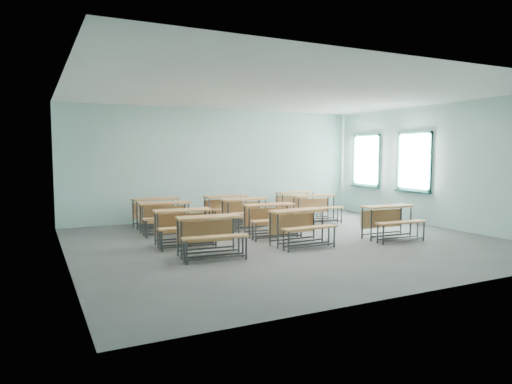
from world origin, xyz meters
TOP-DOWN VIEW (x-y plane):
  - room at (0.08, 0.03)m, footprint 9.04×8.04m
  - desk_unit_r0c0 at (-2.05, -0.61)m, footprint 1.27×0.91m
  - desk_unit_r0c1 at (-0.03, -0.50)m, footprint 1.22×0.83m
  - desk_unit_r0c2 at (2.17, -0.79)m, footprint 1.24×0.87m
  - desk_unit_r1c0 at (-2.18, 0.59)m, footprint 1.25×0.88m
  - desk_unit_r1c1 at (-0.08, 0.67)m, footprint 1.27×0.91m
  - desk_unit_r2c0 at (-2.15, 2.11)m, footprint 1.22×0.84m
  - desk_unit_r2c1 at (-0.05, 2.07)m, footprint 1.25×0.88m
  - desk_unit_r2c2 at (2.11, 2.08)m, footprint 1.27×0.92m
  - desk_unit_r3c0 at (-2.10, 3.15)m, footprint 1.28×0.92m
  - desk_unit_r3c1 at (-0.19, 3.01)m, footprint 1.22×0.84m
  - desk_unit_r3c2 at (2.21, 3.24)m, footprint 1.23×0.85m

SIDE VIEW (x-z plane):
  - desk_unit_r0c0 at x=-2.05m, z-range 0.13..0.88m
  - desk_unit_r0c1 at x=-0.03m, z-range 0.13..0.88m
  - desk_unit_r0c2 at x=2.17m, z-range 0.13..0.88m
  - desk_unit_r1c0 at x=-2.18m, z-range 0.13..0.88m
  - desk_unit_r1c1 at x=-0.08m, z-range 0.13..0.88m
  - desk_unit_r2c0 at x=-2.15m, z-range 0.13..0.88m
  - desk_unit_r2c1 at x=-0.05m, z-range 0.13..0.88m
  - desk_unit_r2c2 at x=2.11m, z-range 0.13..0.88m
  - desk_unit_r3c0 at x=-2.10m, z-range 0.13..0.88m
  - desk_unit_r3c1 at x=-0.19m, z-range 0.13..0.88m
  - desk_unit_r3c2 at x=2.21m, z-range 0.13..0.88m
  - room at x=0.08m, z-range -0.02..3.22m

